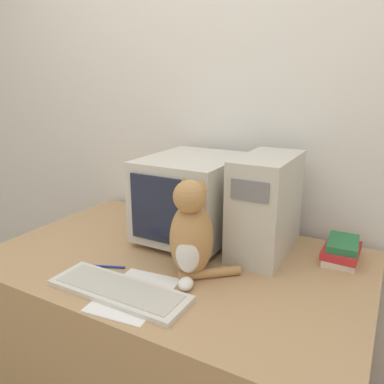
{
  "coord_description": "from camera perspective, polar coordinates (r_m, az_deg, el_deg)",
  "views": [
    {
      "loc": [
        0.72,
        -0.7,
        1.41
      ],
      "look_at": [
        0.04,
        0.53,
        0.99
      ],
      "focal_mm": 35.0,
      "sensor_mm": 36.0,
      "label": 1
    }
  ],
  "objects": [
    {
      "name": "computer_tower",
      "position": [
        1.53,
        11.18,
        -2.01
      ],
      "size": [
        0.2,
        0.39,
        0.4
      ],
      "color": "beige",
      "rests_on": "desk"
    },
    {
      "name": "cat",
      "position": [
        1.33,
        -0.09,
        -6.56
      ],
      "size": [
        0.27,
        0.26,
        0.37
      ],
      "rotation": [
        0.0,
        0.0,
        0.33
      ],
      "color": "#B7844C",
      "rests_on": "desk"
    },
    {
      "name": "paper_sheet",
      "position": [
        1.3,
        -8.69,
        -15.12
      ],
      "size": [
        0.24,
        0.32,
        0.0
      ],
      "color": "white",
      "rests_on": "desk"
    },
    {
      "name": "pen",
      "position": [
        1.48,
        -12.89,
        -11.01
      ],
      "size": [
        0.14,
        0.06,
        0.01
      ],
      "color": "navy",
      "rests_on": "desk"
    },
    {
      "name": "wall_back",
      "position": [
        1.85,
        6.04,
        11.5
      ],
      "size": [
        7.0,
        0.05,
        2.5
      ],
      "color": "silver",
      "rests_on": "ground_plane"
    },
    {
      "name": "crt_monitor",
      "position": [
        1.64,
        0.01,
        -0.74
      ],
      "size": [
        0.38,
        0.47,
        0.37
      ],
      "color": "beige",
      "rests_on": "desk"
    },
    {
      "name": "book_stack",
      "position": [
        1.6,
        21.81,
        -8.29
      ],
      "size": [
        0.13,
        0.2,
        0.08
      ],
      "color": "beige",
      "rests_on": "desk"
    },
    {
      "name": "keyboard",
      "position": [
        1.31,
        -11.11,
        -14.46
      ],
      "size": [
        0.5,
        0.17,
        0.02
      ],
      "color": "silver",
      "rests_on": "desk"
    },
    {
      "name": "desk",
      "position": [
        1.72,
        -2.4,
        -20.85
      ],
      "size": [
        1.48,
        0.93,
        0.73
      ],
      "color": "tan",
      "rests_on": "ground_plane"
    }
  ]
}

